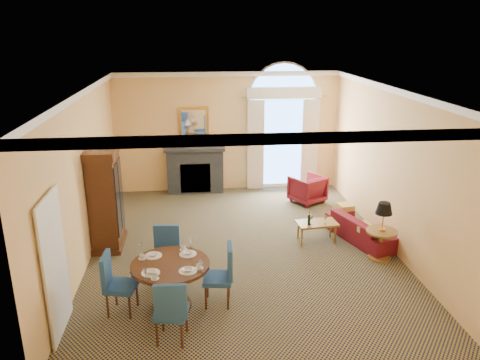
{
  "coord_description": "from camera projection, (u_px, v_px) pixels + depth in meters",
  "views": [
    {
      "loc": [
        -0.95,
        -8.58,
        4.29
      ],
      "look_at": [
        0.0,
        0.5,
        1.3
      ],
      "focal_mm": 35.0,
      "sensor_mm": 36.0,
      "label": 1
    }
  ],
  "objects": [
    {
      "name": "side_table",
      "position": [
        382.0,
        225.0,
        8.89
      ],
      "size": [
        0.59,
        0.59,
        1.14
      ],
      "color": "olive",
      "rests_on": "ground"
    },
    {
      "name": "armchair",
      "position": [
        307.0,
        189.0,
        11.96
      ],
      "size": [
        1.04,
        1.05,
        0.7
      ],
      "primitive_type": "imported",
      "rotation": [
        0.0,
        0.0,
        3.68
      ],
      "color": "maroon",
      "rests_on": "ground"
    },
    {
      "name": "room_envelope",
      "position": [
        238.0,
        120.0,
        9.39
      ],
      "size": [
        6.04,
        7.52,
        3.45
      ],
      "color": "#FFC979",
      "rests_on": "ground"
    },
    {
      "name": "dining_chair_north",
      "position": [
        168.0,
        251.0,
        8.16
      ],
      "size": [
        0.54,
        0.54,
        1.01
      ],
      "rotation": [
        0.0,
        0.0,
        2.93
      ],
      "color": "navy",
      "rests_on": "ground"
    },
    {
      "name": "armoire",
      "position": [
        106.0,
        200.0,
        9.38
      ],
      "size": [
        0.59,
        1.05,
        2.07
      ],
      "color": "#3A1C0D",
      "rests_on": "ground"
    },
    {
      "name": "dining_chair_west",
      "position": [
        114.0,
        280.0,
        7.22
      ],
      "size": [
        0.54,
        0.54,
        1.01
      ],
      "rotation": [
        0.0,
        0.0,
        -1.79
      ],
      "color": "navy",
      "rests_on": "ground"
    },
    {
      "name": "sofa",
      "position": [
        362.0,
        229.0,
        9.83
      ],
      "size": [
        1.22,
        1.89,
        0.51
      ],
      "primitive_type": "imported",
      "rotation": [
        0.0,
        0.0,
        1.9
      ],
      "color": "maroon",
      "rests_on": "ground"
    },
    {
      "name": "coffee_table",
      "position": [
        317.0,
        224.0,
        9.73
      ],
      "size": [
        0.87,
        0.54,
        0.72
      ],
      "rotation": [
        0.0,
        0.0,
        0.09
      ],
      "color": "olive",
      "rests_on": "ground"
    },
    {
      "name": "dining_chair_south",
      "position": [
        171.0,
        308.0,
        6.48
      ],
      "size": [
        0.52,
        0.52,
        1.01
      ],
      "rotation": [
        0.0,
        0.0,
        -0.18
      ],
      "color": "navy",
      "rests_on": "ground"
    },
    {
      "name": "ground",
      "position": [
        243.0,
        248.0,
        9.54
      ],
      "size": [
        7.5,
        7.5,
        0.0
      ],
      "primitive_type": "plane",
      "color": "#14133C",
      "rests_on": "ground"
    },
    {
      "name": "dining_chair_east",
      "position": [
        223.0,
        271.0,
        7.47
      ],
      "size": [
        0.5,
        0.5,
        1.01
      ],
      "rotation": [
        0.0,
        0.0,
        1.46
      ],
      "color": "navy",
      "rests_on": "ground"
    },
    {
      "name": "dining_table",
      "position": [
        171.0,
        275.0,
        7.36
      ],
      "size": [
        1.24,
        1.24,
        0.98
      ],
      "color": "#3A1C0D",
      "rests_on": "ground"
    }
  ]
}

